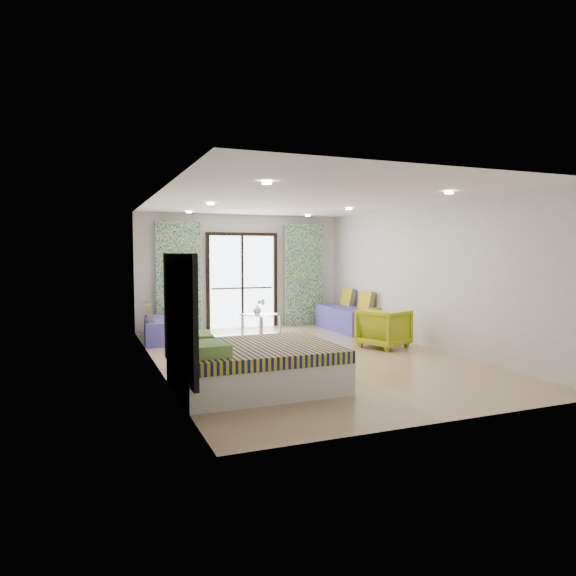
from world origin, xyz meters
name	(u,v)px	position (x,y,z in m)	size (l,w,h in m)	color
floor	(305,356)	(0.00, 0.00, 0.00)	(5.00, 7.50, 0.01)	#A0815F
ceiling	(305,200)	(0.00, 0.00, 2.70)	(5.00, 7.50, 0.01)	silver
wall_back	(242,271)	(0.00, 3.75, 1.35)	(5.00, 0.01, 2.70)	silver
wall_front	(449,296)	(0.00, -3.75, 1.35)	(5.00, 0.01, 2.70)	silver
wall_left	(157,282)	(-2.50, 0.00, 1.35)	(0.01, 7.50, 2.70)	silver
wall_right	(425,276)	(2.50, 0.00, 1.35)	(0.01, 7.50, 2.70)	silver
balcony_door	(242,275)	(0.00, 3.72, 1.26)	(1.76, 0.08, 2.28)	black
balcony_rail	(242,288)	(0.00, 3.73, 0.95)	(1.52, 0.03, 0.04)	#595451
curtain_left	(178,277)	(-1.55, 3.57, 1.25)	(1.00, 0.10, 2.50)	silver
curtain_right	(304,275)	(1.55, 3.57, 1.25)	(1.00, 0.10, 2.50)	silver
downlight_a	(267,183)	(-1.40, -2.00, 2.67)	(0.12, 0.12, 0.02)	#FFE0B2
downlight_b	(449,193)	(1.40, -2.00, 2.67)	(0.12, 0.12, 0.02)	#FFE0B2
downlight_c	(211,204)	(-1.40, 1.00, 2.67)	(0.12, 0.12, 0.02)	#FFE0B2
downlight_d	(349,209)	(1.40, 1.00, 2.67)	(0.12, 0.12, 0.02)	#FFE0B2
downlight_e	(189,212)	(-1.40, 3.00, 2.67)	(0.12, 0.12, 0.02)	#FFE0B2
downlight_f	(308,216)	(1.40, 3.00, 2.67)	(0.12, 0.12, 0.02)	#FFE0B2
headboard	(179,313)	(-2.46, -1.67, 1.05)	(0.06, 2.10, 1.50)	black
switch_plate	(163,304)	(-2.47, -0.42, 1.05)	(0.02, 0.10, 0.10)	silver
bed	(254,366)	(-1.48, -1.67, 0.30)	(2.09, 1.71, 0.72)	silver
daybed_left	(160,329)	(-2.11, 2.55, 0.25)	(0.78, 1.68, 0.80)	#46419C
daybed_right	(347,318)	(2.12, 2.34, 0.29)	(0.77, 1.92, 0.94)	#46419C
coffee_table	(261,316)	(0.08, 2.56, 0.40)	(0.90, 0.90, 0.79)	silver
vase	(257,309)	(0.01, 2.64, 0.54)	(0.19, 0.20, 0.19)	white
armchair	(384,326)	(1.74, 0.19, 0.41)	(0.79, 0.74, 0.81)	#A6B116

